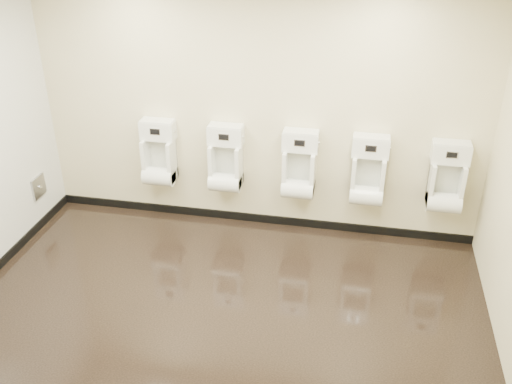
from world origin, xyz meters
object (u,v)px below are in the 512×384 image
(urinal_0, at_px, (159,157))
(urinal_2, at_px, (299,169))
(urinal_1, at_px, (226,163))
(urinal_4, at_px, (446,182))
(urinal_3, at_px, (368,175))
(access_panel, at_px, (38,187))

(urinal_0, relative_size, urinal_2, 1.00)
(urinal_0, relative_size, urinal_1, 1.00)
(urinal_4, bearing_deg, urinal_0, 180.00)
(urinal_1, height_order, urinal_2, same)
(urinal_0, xyz_separation_m, urinal_1, (0.80, 0.00, 0.00))
(urinal_2, xyz_separation_m, urinal_3, (0.76, 0.00, 0.00))
(urinal_0, bearing_deg, urinal_3, 0.00)
(urinal_0, height_order, urinal_1, same)
(access_panel, xyz_separation_m, urinal_3, (3.74, 0.42, 0.31))
(urinal_1, height_order, urinal_3, same)
(urinal_0, bearing_deg, urinal_2, 0.00)
(urinal_0, xyz_separation_m, urinal_4, (3.21, 0.00, 0.00))
(access_panel, height_order, urinal_4, urinal_4)
(urinal_4, bearing_deg, urinal_3, 180.00)
(urinal_3, height_order, urinal_4, same)
(urinal_0, height_order, urinal_2, same)
(urinal_4, bearing_deg, urinal_2, 180.00)
(urinal_0, distance_m, urinal_1, 0.80)
(urinal_0, xyz_separation_m, urinal_2, (1.64, 0.00, 0.00))
(urinal_0, bearing_deg, urinal_1, 0.00)
(urinal_2, bearing_deg, urinal_1, 180.00)
(urinal_0, distance_m, urinal_2, 1.64)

